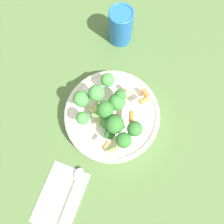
# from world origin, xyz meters

# --- Properties ---
(ground_plane) EXTENTS (3.00, 3.00, 0.00)m
(ground_plane) POSITION_xyz_m (0.00, 0.00, 0.00)
(ground_plane) COLOR #4C6B38
(bowl) EXTENTS (0.26, 0.26, 0.05)m
(bowl) POSITION_xyz_m (0.00, 0.00, 0.03)
(bowl) COLOR silver
(bowl) RESTS_ON ground_plane
(pasta_salad) EXTENTS (0.20, 0.20, 0.09)m
(pasta_salad) POSITION_xyz_m (-0.01, -0.00, 0.10)
(pasta_salad) COLOR #8CB766
(pasta_salad) RESTS_ON bowl
(cup) EXTENTS (0.07, 0.07, 0.12)m
(cup) POSITION_xyz_m (0.11, 0.25, 0.06)
(cup) COLOR #2366B2
(cup) RESTS_ON ground_plane
(napkin) EXTENTS (0.19, 0.19, 0.01)m
(napkin) POSITION_xyz_m (-0.20, -0.16, 0.00)
(napkin) COLOR white
(napkin) RESTS_ON ground_plane
(spoon) EXTENTS (0.11, 0.14, 0.01)m
(spoon) POSITION_xyz_m (-0.16, -0.15, 0.01)
(spoon) COLOR silver
(spoon) RESTS_ON napkin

